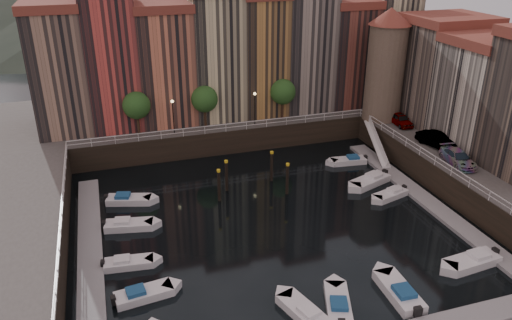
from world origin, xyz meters
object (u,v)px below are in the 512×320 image
object	(u,v)px
boat_left_2	(128,263)
car_b	(436,141)
mooring_pilings	(252,177)
car_c	(458,159)
corner_tower	(386,63)
gangway	(377,142)
car_a	(400,120)
boat_left_1	(143,294)

from	to	relation	value
boat_left_2	car_b	size ratio (longest dim) A/B	0.88
mooring_pilings	car_c	world-z (taller)	car_c
corner_tower	gangway	xyz separation A→B (m)	(-2.90, -4.50, -8.28)
car_a	car_b	size ratio (longest dim) A/B	0.87
car_b	car_c	size ratio (longest dim) A/B	0.97
corner_tower	mooring_pilings	bearing A→B (deg)	-156.75
corner_tower	boat_left_2	distance (m)	39.09
gangway	car_b	distance (m)	7.17
gangway	car_b	bearing A→B (deg)	-55.83
gangway	car_c	size ratio (longest dim) A/B	1.68
car_a	car_b	distance (m)	7.21
gangway	boat_left_2	world-z (taller)	gangway
car_a	car_b	xyz separation A→B (m)	(-0.03, -7.21, 0.08)
mooring_pilings	corner_tower	bearing A→B (deg)	23.25
car_a	car_b	world-z (taller)	car_b
gangway	mooring_pilings	world-z (taller)	gangway
corner_tower	boat_left_2	bearing A→B (deg)	-151.68
corner_tower	car_a	bearing A→B (deg)	-71.40
corner_tower	car_c	size ratio (longest dim) A/B	2.78
car_b	boat_left_2	bearing A→B (deg)	179.80
gangway	car_c	xyz separation A→B (m)	(3.10, -10.36, 1.80)
mooring_pilings	car_b	bearing A→B (deg)	-4.59
boat_left_2	car_a	world-z (taller)	car_a
car_c	boat_left_2	bearing A→B (deg)	-167.59
boat_left_1	car_c	xyz separation A→B (m)	(32.76, 7.39, 3.37)
boat_left_1	boat_left_2	size ratio (longest dim) A/B	1.09
mooring_pilings	gangway	bearing A→B (deg)	13.40
boat_left_2	car_c	bearing A→B (deg)	11.80
mooring_pilings	car_b	size ratio (longest dim) A/B	1.54
car_b	car_c	bearing A→B (deg)	-112.53
corner_tower	boat_left_1	bearing A→B (deg)	-145.66
boat_left_2	car_a	distance (m)	37.57
mooring_pilings	boat_left_1	world-z (taller)	mooring_pilings
boat_left_1	car_a	world-z (taller)	car_a
mooring_pilings	car_c	size ratio (longest dim) A/B	1.49
car_a	car_c	xyz separation A→B (m)	(-0.82, -11.83, 0.01)
boat_left_2	car_b	distance (m)	35.31
gangway	mooring_pilings	xyz separation A→B (m)	(-17.00, -4.05, -0.27)
boat_left_2	car_b	bearing A→B (deg)	19.22
gangway	corner_tower	bearing A→B (deg)	57.20
car_c	car_a	bearing A→B (deg)	93.21
boat_left_2	car_a	xyz separation A→B (m)	(34.31, 14.92, 3.39)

